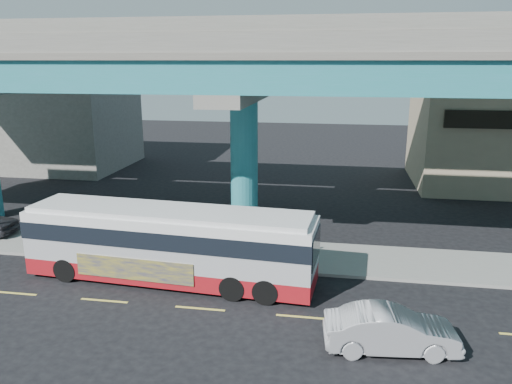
# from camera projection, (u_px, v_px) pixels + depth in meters

# --- Properties ---
(ground) EXTENTS (120.00, 120.00, 0.00)m
(ground) POSITION_uv_depth(u_px,v_px,m) (202.00, 305.00, 19.77)
(ground) COLOR black
(ground) RESTS_ON ground
(sidewalk) EXTENTS (70.00, 4.00, 0.15)m
(sidewalk) POSITION_uv_depth(u_px,v_px,m) (232.00, 252.00, 25.00)
(sidewalk) COLOR gray
(sidewalk) RESTS_ON ground
(lane_markings) EXTENTS (58.00, 0.12, 0.01)m
(lane_markings) POSITION_uv_depth(u_px,v_px,m) (200.00, 308.00, 19.49)
(lane_markings) COLOR #D8C64C
(lane_markings) RESTS_ON ground
(viaduct) EXTENTS (52.00, 12.40, 11.70)m
(viaduct) POSITION_uv_depth(u_px,v_px,m) (244.00, 65.00, 26.12)
(viaduct) COLOR teal
(viaduct) RESTS_ON ground
(building_beige) EXTENTS (14.00, 10.23, 7.00)m
(building_beige) POSITION_uv_depth(u_px,v_px,m) (511.00, 140.00, 37.90)
(building_beige) COLOR tan
(building_beige) RESTS_ON ground
(building_concrete) EXTENTS (12.00, 10.00, 9.00)m
(building_concrete) POSITION_uv_depth(u_px,v_px,m) (57.00, 117.00, 44.72)
(building_concrete) COLOR gray
(building_concrete) RESTS_ON ground
(transit_bus) EXTENTS (12.89, 3.65, 3.27)m
(transit_bus) POSITION_uv_depth(u_px,v_px,m) (170.00, 242.00, 21.59)
(transit_bus) COLOR maroon
(transit_bus) RESTS_ON ground
(sedan) EXTENTS (2.42, 4.71, 1.45)m
(sedan) POSITION_uv_depth(u_px,v_px,m) (391.00, 330.00, 16.54)
(sedan) COLOR #AAAAAF
(sedan) RESTS_ON ground
(stop_sign) EXTENTS (0.55, 0.48, 2.35)m
(stop_sign) POSITION_uv_depth(u_px,v_px,m) (280.00, 231.00, 22.88)
(stop_sign) COLOR gray
(stop_sign) RESTS_ON sidewalk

